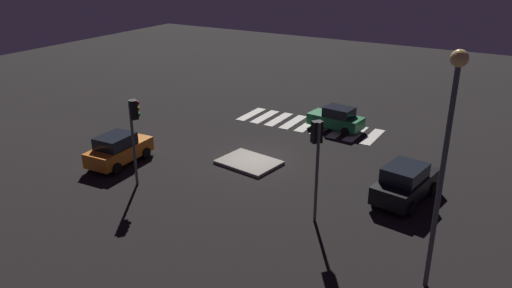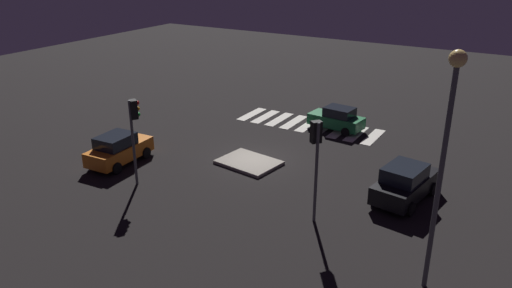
{
  "view_description": "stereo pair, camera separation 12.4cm",
  "coord_description": "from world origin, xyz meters",
  "px_view_note": "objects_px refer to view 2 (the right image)",
  "views": [
    {
      "loc": [
        -13.51,
        22.8,
        11.53
      ],
      "look_at": [
        0.0,
        0.0,
        1.0
      ],
      "focal_mm": 35.06,
      "sensor_mm": 36.0,
      "label": 1
    },
    {
      "loc": [
        -13.61,
        22.74,
        11.53
      ],
      "look_at": [
        0.0,
        0.0,
        1.0
      ],
      "focal_mm": 35.06,
      "sensor_mm": 36.0,
      "label": 2
    }
  ],
  "objects_px": {
    "car_orange": "(119,149)",
    "traffic_light_north": "(134,121)",
    "street_lamp": "(446,137)",
    "traffic_light_west": "(316,147)",
    "traffic_island": "(249,162)",
    "car_black": "(405,183)",
    "car_green": "(337,119)"
  },
  "relations": [
    {
      "from": "car_black",
      "to": "street_lamp",
      "type": "relative_size",
      "value": 0.51
    },
    {
      "from": "car_green",
      "to": "traffic_light_west",
      "type": "distance_m",
      "value": 12.52
    },
    {
      "from": "traffic_light_north",
      "to": "car_orange",
      "type": "bearing_deg",
      "value": 95.92
    },
    {
      "from": "traffic_island",
      "to": "car_green",
      "type": "distance_m",
      "value": 8.16
    },
    {
      "from": "traffic_light_west",
      "to": "traffic_island",
      "type": "bearing_deg",
      "value": 4.78
    },
    {
      "from": "car_green",
      "to": "car_black",
      "type": "xyz_separation_m",
      "value": [
        -6.66,
        7.66,
        0.12
      ]
    },
    {
      "from": "car_orange",
      "to": "traffic_light_west",
      "type": "height_order",
      "value": "traffic_light_west"
    },
    {
      "from": "traffic_light_west",
      "to": "car_black",
      "type": "bearing_deg",
      "value": -88.69
    },
    {
      "from": "car_green",
      "to": "street_lamp",
      "type": "relative_size",
      "value": 0.44
    },
    {
      "from": "traffic_light_west",
      "to": "traffic_light_north",
      "type": "bearing_deg",
      "value": 46.11
    },
    {
      "from": "traffic_island",
      "to": "car_black",
      "type": "xyz_separation_m",
      "value": [
        -8.73,
        -0.2,
        0.82
      ]
    },
    {
      "from": "car_orange",
      "to": "car_black",
      "type": "bearing_deg",
      "value": -78.55
    },
    {
      "from": "traffic_island",
      "to": "car_black",
      "type": "relative_size",
      "value": 0.81
    },
    {
      "from": "traffic_light_north",
      "to": "street_lamp",
      "type": "xyz_separation_m",
      "value": [
        -14.78,
        0.96,
        2.36
      ]
    },
    {
      "from": "car_black",
      "to": "traffic_light_west",
      "type": "distance_m",
      "value": 5.65
    },
    {
      "from": "traffic_island",
      "to": "traffic_light_north",
      "type": "bearing_deg",
      "value": 54.95
    },
    {
      "from": "car_green",
      "to": "traffic_light_west",
      "type": "relative_size",
      "value": 0.8
    },
    {
      "from": "car_orange",
      "to": "street_lamp",
      "type": "xyz_separation_m",
      "value": [
        -17.6,
        2.36,
        4.93
      ]
    },
    {
      "from": "traffic_light_west",
      "to": "street_lamp",
      "type": "xyz_separation_m",
      "value": [
        -5.5,
        2.24,
        2.24
      ]
    },
    {
      "from": "car_orange",
      "to": "traffic_light_north",
      "type": "relative_size",
      "value": 0.9
    },
    {
      "from": "car_orange",
      "to": "traffic_light_west",
      "type": "xyz_separation_m",
      "value": [
        -12.1,
        0.12,
        2.69
      ]
    },
    {
      "from": "traffic_island",
      "to": "car_black",
      "type": "bearing_deg",
      "value": -178.69
    },
    {
      "from": "traffic_island",
      "to": "car_orange",
      "type": "bearing_deg",
      "value": 29.91
    },
    {
      "from": "traffic_light_west",
      "to": "car_orange",
      "type": "bearing_deg",
      "value": 37.7
    },
    {
      "from": "car_green",
      "to": "traffic_light_north",
      "type": "bearing_deg",
      "value": 72.1
    },
    {
      "from": "car_orange",
      "to": "car_black",
      "type": "relative_size",
      "value": 0.93
    },
    {
      "from": "traffic_island",
      "to": "car_orange",
      "type": "xyz_separation_m",
      "value": [
        6.38,
        3.67,
        0.77
      ]
    },
    {
      "from": "street_lamp",
      "to": "traffic_light_west",
      "type": "bearing_deg",
      "value": -22.15
    },
    {
      "from": "traffic_light_north",
      "to": "traffic_island",
      "type": "bearing_deg",
      "value": -2.77
    },
    {
      "from": "traffic_light_west",
      "to": "street_lamp",
      "type": "distance_m",
      "value": 6.35
    },
    {
      "from": "traffic_light_north",
      "to": "traffic_light_west",
      "type": "xyz_separation_m",
      "value": [
        -9.28,
        -1.28,
        0.12
      ]
    },
    {
      "from": "traffic_island",
      "to": "street_lamp",
      "type": "xyz_separation_m",
      "value": [
        -11.23,
        6.03,
        5.7
      ]
    }
  ]
}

